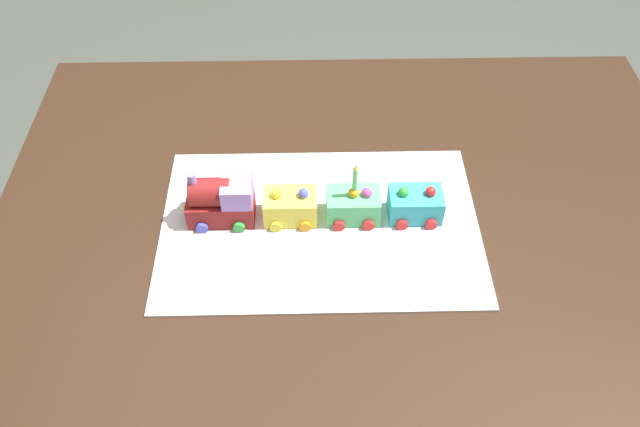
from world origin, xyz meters
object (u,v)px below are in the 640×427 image
object	(u,v)px
dining_table	(353,244)
cake_locomotive	(221,200)
birthday_candle	(355,177)
cake_car_caboose_lemon	(290,206)
cake_car_hopper_mint_green	(353,205)
cake_car_tanker_turquoise	(415,204)

from	to	relation	value
dining_table	cake_locomotive	world-z (taller)	cake_locomotive
birthday_candle	dining_table	bearing A→B (deg)	75.25
dining_table	cake_locomotive	bearing A→B (deg)	-175.21
birthday_candle	cake_car_caboose_lemon	bearing A→B (deg)	-180.00
cake_car_hopper_mint_green	birthday_candle	size ratio (longest dim) A/B	1.59
cake_car_caboose_lemon	cake_car_hopper_mint_green	xyz separation A→B (m)	(0.12, 0.00, 0.00)
cake_car_hopper_mint_green	cake_car_tanker_turquoise	xyz separation A→B (m)	(0.12, 0.00, 0.00)
cake_locomotive	cake_car_hopper_mint_green	size ratio (longest dim) A/B	1.40
birthday_candle	cake_car_tanker_turquoise	bearing A→B (deg)	-0.00
cake_locomotive	dining_table	bearing A→B (deg)	4.79
dining_table	cake_car_tanker_turquoise	distance (m)	0.18
cake_car_caboose_lemon	cake_car_hopper_mint_green	world-z (taller)	same
dining_table	cake_car_caboose_lemon	world-z (taller)	cake_car_caboose_lemon
cake_car_hopper_mint_green	birthday_candle	world-z (taller)	birthday_candle
cake_car_caboose_lemon	birthday_candle	size ratio (longest dim) A/B	1.59
dining_table	birthday_candle	size ratio (longest dim) A/B	22.32
dining_table	cake_car_hopper_mint_green	xyz separation A→B (m)	(-0.01, -0.02, 0.14)
cake_locomotive	birthday_candle	world-z (taller)	birthday_candle
cake_car_caboose_lemon	cake_car_tanker_turquoise	world-z (taller)	same
cake_locomotive	cake_car_caboose_lemon	xyz separation A→B (m)	(0.13, -0.00, -0.02)
cake_car_hopper_mint_green	cake_car_tanker_turquoise	world-z (taller)	same
cake_locomotive	cake_car_caboose_lemon	world-z (taller)	cake_locomotive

